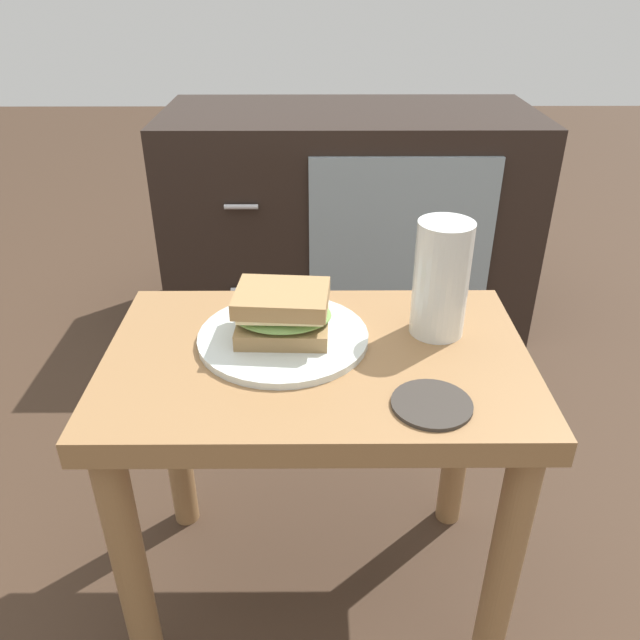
{
  "coord_description": "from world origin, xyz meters",
  "views": [
    {
      "loc": [
        0.0,
        -0.69,
        0.91
      ],
      "look_at": [
        0.01,
        0.0,
        0.51
      ],
      "focal_mm": 35.15,
      "sensor_mm": 36.0,
      "label": 1
    }
  ],
  "objects": [
    {
      "name": "sandwich_front",
      "position": [
        -0.05,
        0.03,
        0.5
      ],
      "size": [
        0.13,
        0.11,
        0.07
      ],
      "color": "#9E7A4C",
      "rests_on": "plate"
    },
    {
      "name": "beer_glass",
      "position": [
        0.17,
        0.06,
        0.54
      ],
      "size": [
        0.07,
        0.07,
        0.16
      ],
      "color": "silver",
      "rests_on": "side_table"
    },
    {
      "name": "ground_plane",
      "position": [
        0.0,
        0.0,
        0.0
      ],
      "size": [
        8.0,
        8.0,
        0.0
      ],
      "primitive_type": "plane",
      "color": "#3D2B1E"
    },
    {
      "name": "tv_cabinet",
      "position": [
        0.09,
        0.95,
        0.29
      ],
      "size": [
        0.96,
        0.46,
        0.58
      ],
      "color": "black",
      "rests_on": "ground"
    },
    {
      "name": "plate",
      "position": [
        -0.05,
        0.03,
        0.47
      ],
      "size": [
        0.23,
        0.23,
        0.01
      ],
      "primitive_type": "cylinder",
      "color": "silver",
      "rests_on": "side_table"
    },
    {
      "name": "coaster",
      "position": [
        0.13,
        -0.11,
        0.46
      ],
      "size": [
        0.1,
        0.1,
        0.01
      ],
      "primitive_type": "cylinder",
      "color": "#332D28",
      "rests_on": "side_table"
    },
    {
      "name": "side_table",
      "position": [
        0.0,
        0.0,
        0.37
      ],
      "size": [
        0.56,
        0.36,
        0.46
      ],
      "color": "olive",
      "rests_on": "ground"
    }
  ]
}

